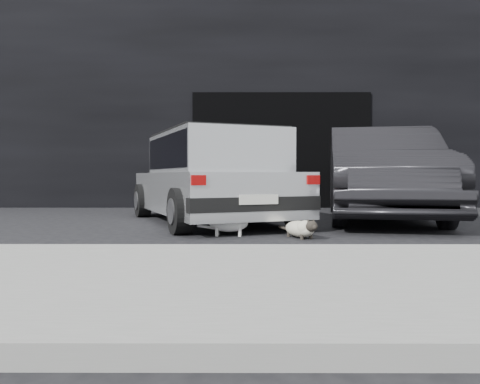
{
  "coord_description": "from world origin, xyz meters",
  "views": [
    {
      "loc": [
        0.1,
        -6.6,
        0.73
      ],
      "look_at": [
        0.08,
        -0.98,
        0.53
      ],
      "focal_mm": 35.0,
      "sensor_mm": 36.0,
      "label": 1
    }
  ],
  "objects_px": {
    "second_car": "(381,173)",
    "cat_white": "(231,223)",
    "cat_siamese": "(302,229)",
    "silver_hatchback": "(212,173)"
  },
  "relations": [
    {
      "from": "second_car",
      "to": "cat_white",
      "type": "relative_size",
      "value": 6.67
    },
    {
      "from": "silver_hatchback",
      "to": "cat_siamese",
      "type": "xyz_separation_m",
      "value": [
        1.16,
        -1.81,
        -0.65
      ]
    },
    {
      "from": "cat_siamese",
      "to": "cat_white",
      "type": "bearing_deg",
      "value": -40.63
    },
    {
      "from": "second_car",
      "to": "cat_siamese",
      "type": "xyz_separation_m",
      "value": [
        -1.63,
        -2.38,
        -0.66
      ]
    },
    {
      "from": "second_car",
      "to": "cat_white",
      "type": "height_order",
      "value": "second_car"
    },
    {
      "from": "cat_siamese",
      "to": "cat_white",
      "type": "distance_m",
      "value": 0.85
    },
    {
      "from": "second_car",
      "to": "cat_siamese",
      "type": "bearing_deg",
      "value": -114.31
    },
    {
      "from": "silver_hatchback",
      "to": "cat_siamese",
      "type": "relative_size",
      "value": 6.36
    },
    {
      "from": "cat_siamese",
      "to": "silver_hatchback",
      "type": "bearing_deg",
      "value": -83.11
    },
    {
      "from": "second_car",
      "to": "cat_white",
      "type": "distance_m",
      "value": 3.33
    }
  ]
}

